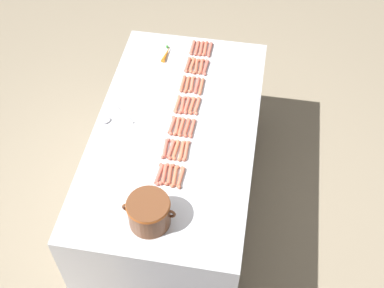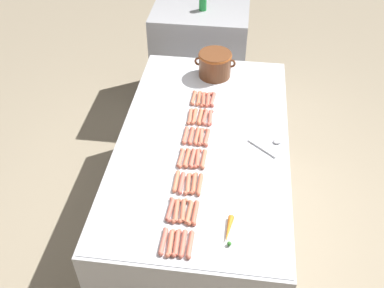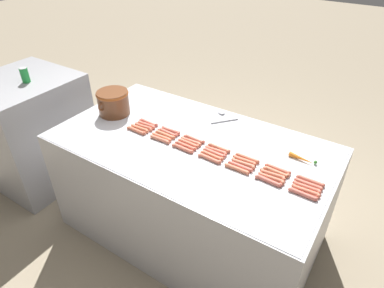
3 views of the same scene
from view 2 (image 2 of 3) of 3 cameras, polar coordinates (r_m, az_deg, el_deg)
name	(u,v)px [view 2 (image 2 of 3)]	position (r m, az deg, el deg)	size (l,w,h in m)	color
ground_plane	(201,224)	(3.42, 1.22, -10.48)	(20.00, 20.00, 0.00)	gray
griddle_counter	(202,185)	(3.08, 1.34, -5.42)	(1.08, 1.94, 0.89)	#BCBCC1
back_cabinet	(201,55)	(4.35, 1.17, 11.59)	(0.86, 0.81, 1.03)	#A0A0A4
hot_dog_0	(163,241)	(2.22, -3.77, -12.59)	(0.03, 0.17, 0.03)	#CC6655
hot_dog_1	(170,209)	(2.35, -2.86, -8.54)	(0.03, 0.17, 0.03)	#CA6453
hot_dog_2	(176,181)	(2.48, -2.09, -4.90)	(0.03, 0.17, 0.03)	#D57151
hot_dog_3	(181,158)	(2.61, -1.47, -1.83)	(0.03, 0.17, 0.03)	#D56F55
hot_dog_4	(185,135)	(2.77, -0.87, 1.15)	(0.03, 0.17, 0.03)	#D56B53
hot_dog_5	(190,116)	(2.92, -0.25, 3.64)	(0.03, 0.17, 0.03)	#CC6F53
hot_dog_6	(194,98)	(3.08, 0.20, 6.07)	(0.03, 0.17, 0.03)	#D16D50
hot_dog_7	(170,243)	(2.22, -2.85, -12.81)	(0.03, 0.17, 0.03)	#D56E53
hot_dog_8	(176,211)	(2.34, -2.07, -8.72)	(0.03, 0.17, 0.03)	#C96B4F
hot_dog_9	(182,183)	(2.47, -1.37, -5.09)	(0.03, 0.17, 0.03)	#CB6555
hot_dog_10	(187,158)	(2.61, -0.68, -1.84)	(0.03, 0.17, 0.03)	#D06D4E
hot_dog_11	(191,136)	(2.76, -0.12, 1.08)	(0.03, 0.17, 0.03)	#D1644D
hot_dog_12	(195,116)	(2.92, 0.34, 3.65)	(0.03, 0.17, 0.03)	#D47051
hot_dog_13	(199,98)	(3.08, 0.89, 5.99)	(0.03, 0.17, 0.03)	#CB704F
hot_dog_14	(177,243)	(2.22, -2.02, -12.81)	(0.03, 0.17, 0.03)	#CA6551
hot_dog_15	(183,211)	(2.34, -1.19, -8.70)	(0.04, 0.17, 0.03)	#CC6B4E
hot_dog_16	(188,184)	(2.47, -0.53, -5.21)	(0.03, 0.17, 0.03)	#CB7154
hot_dog_17	(192,158)	(2.61, 0.06, -1.87)	(0.03, 0.17, 0.03)	#D26956
hot_dog_18	(197,136)	(2.76, 0.63, 1.04)	(0.03, 0.17, 0.03)	#D36C50
hot_dog_19	(200,117)	(2.91, 1.07, 3.57)	(0.03, 0.17, 0.03)	#D2714F
hot_dog_20	(203,99)	(3.07, 1.50, 5.85)	(0.04, 0.17, 0.03)	#CD654C
hot_dog_21	(183,243)	(2.21, -1.17, -12.89)	(0.03, 0.17, 0.03)	#CF6753
hot_dog_22	(189,212)	(2.33, -0.37, -8.95)	(0.03, 0.17, 0.03)	#CD7252
hot_dog_23	(194,183)	(2.47, 0.27, -5.16)	(0.03, 0.17, 0.03)	#CB6B4D
hot_dog_24	(198,158)	(2.61, 0.74, -1.88)	(0.03, 0.17, 0.03)	#D36750
hot_dog_25	(201,137)	(2.76, 1.22, 0.96)	(0.03, 0.17, 0.03)	#CC6E54
hot_dog_26	(205,117)	(2.91, 1.69, 3.55)	(0.04, 0.17, 0.03)	#CB6855
hot_dog_27	(208,100)	(3.07, 2.12, 5.82)	(0.03, 0.17, 0.03)	#D36752
hot_dog_28	(190,244)	(2.21, -0.23, -13.02)	(0.03, 0.17, 0.03)	#CD6954
hot_dog_29	(195,213)	(2.33, 0.44, -8.98)	(0.03, 0.17, 0.03)	#CF664F
hot_dog_30	(200,184)	(2.46, 1.03, -5.31)	(0.03, 0.17, 0.03)	#D16B4F
hot_dog_31	(204,159)	(2.61, 1.53, -1.98)	(0.03, 0.17, 0.03)	#D17154
hot_dog_32	(207,137)	(2.75, 1.94, 0.87)	(0.04, 0.17, 0.03)	#CC6954
hot_dog_33	(210,118)	(2.91, 2.41, 3.46)	(0.03, 0.17, 0.03)	#CD6755
hot_dog_34	(213,99)	(3.07, 2.73, 5.85)	(0.04, 0.17, 0.03)	#D06655
bean_pot	(215,63)	(3.29, 3.02, 10.51)	(0.31, 0.25, 0.19)	brown
serving_spoon	(272,143)	(2.76, 10.48, 0.08)	(0.23, 0.20, 0.02)	#B7B7BC
carrot	(228,230)	(2.26, 4.80, -11.21)	(0.05, 0.18, 0.03)	orange
soda_can	(203,3)	(3.99, 1.42, 17.94)	(0.07, 0.07, 0.13)	#1E8C38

